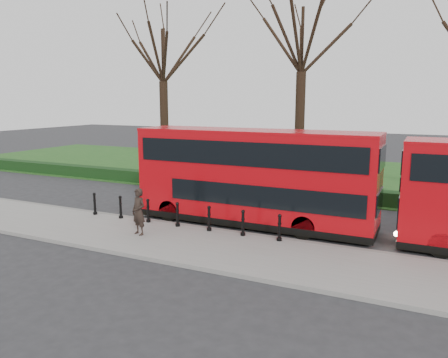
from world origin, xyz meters
The scene contains 12 objects.
ground centered at (0.00, 0.00, 0.00)m, with size 120.00×120.00×0.00m, color #28282B.
pavement centered at (0.00, -3.00, 0.07)m, with size 60.00×4.00×0.15m, color gray.
kerb centered at (0.00, -1.00, 0.07)m, with size 60.00×0.25×0.16m, color slate.
grass_verge centered at (0.00, 15.00, 0.03)m, with size 60.00×18.00×0.06m, color #1E4E1A.
hedge centered at (0.00, 6.80, 0.40)m, with size 60.00×0.90×0.80m, color black.
yellow_line_outer centered at (0.00, -0.70, 0.01)m, with size 60.00×0.10×0.01m, color yellow.
yellow_line_inner centered at (0.00, -0.50, 0.01)m, with size 60.00×0.10×0.01m, color yellow.
tree_left centered at (-8.00, 10.00, 8.93)m, with size 7.86×7.86×12.28m.
tree_mid centered at (2.00, 10.00, 9.45)m, with size 8.31×8.31×12.99m.
bollard_row centered at (-0.02, -1.35, 0.65)m, with size 9.23×0.15×1.00m.
bus_lead centered at (2.60, 0.76, 2.11)m, with size 10.54×2.42×4.19m.
pedestrian centered at (-0.80, -3.00, 1.09)m, with size 0.68×0.45×1.88m, color black.
Camera 1 is at (9.50, -16.74, 5.48)m, focal length 35.00 mm.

